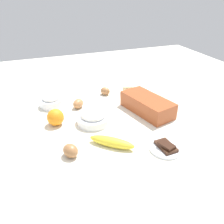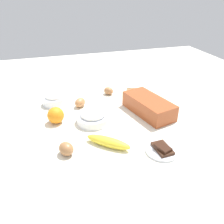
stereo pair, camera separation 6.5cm
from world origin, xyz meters
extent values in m
cube|color=silver|center=(0.00, 0.00, -0.01)|extent=(2.40, 2.40, 0.02)
cube|color=#9E4723|center=(-0.01, 0.19, 0.04)|extent=(0.30, 0.19, 0.08)
cube|color=black|center=(-0.01, 0.19, 0.04)|extent=(0.29, 0.18, 0.07)
cylinder|color=white|center=(-0.24, -0.25, 0.02)|extent=(0.12, 0.12, 0.04)
torus|color=white|center=(-0.24, -0.25, 0.04)|extent=(0.12, 0.12, 0.01)
ellipsoid|color=white|center=(-0.24, -0.25, 0.05)|extent=(0.09, 0.09, 0.03)
cylinder|color=white|center=(0.00, -0.09, 0.02)|extent=(0.15, 0.15, 0.03)
torus|color=white|center=(0.00, -0.09, 0.03)|extent=(0.15, 0.15, 0.01)
ellipsoid|color=white|center=(0.00, -0.09, 0.05)|extent=(0.12, 0.12, 0.04)
ellipsoid|color=yellow|center=(0.20, -0.07, 0.02)|extent=(0.16, 0.17, 0.04)
sphere|color=orange|center=(-0.05, -0.26, 0.04)|extent=(0.08, 0.08, 0.08)
cube|color=#F4EDB2|center=(-0.24, 0.19, 0.03)|extent=(0.11, 0.09, 0.06)
ellipsoid|color=#B37949|center=(-0.17, -0.12, 0.02)|extent=(0.08, 0.08, 0.05)
ellipsoid|color=#9D6940|center=(0.20, -0.24, 0.03)|extent=(0.08, 0.08, 0.05)
ellipsoid|color=#A36D42|center=(-0.28, 0.06, 0.02)|extent=(0.07, 0.07, 0.04)
cylinder|color=white|center=(0.29, 0.12, 0.01)|extent=(0.13, 0.13, 0.01)
cube|color=#381E11|center=(0.29, 0.12, 0.02)|extent=(0.09, 0.06, 0.01)
cube|color=black|center=(0.30, 0.11, 0.03)|extent=(0.07, 0.06, 0.01)
camera|label=1|loc=(0.90, -0.34, 0.58)|focal=37.20mm
camera|label=2|loc=(0.92, -0.28, 0.58)|focal=37.20mm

